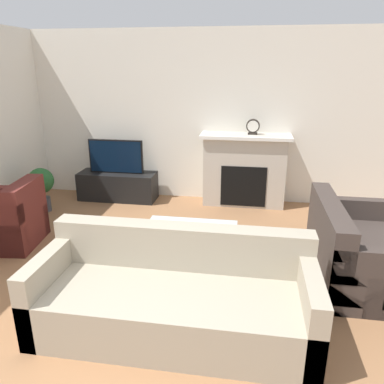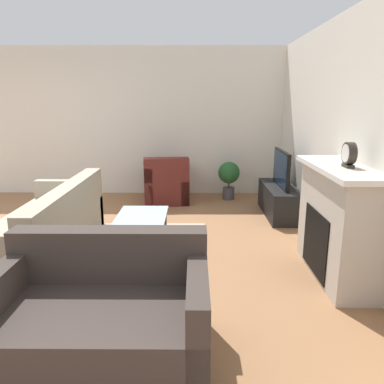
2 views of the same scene
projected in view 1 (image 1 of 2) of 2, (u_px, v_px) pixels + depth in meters
The scene contains 11 objects.
wall_back at pixel (198, 117), 6.04m from camera, with size 8.46×0.06×2.70m.
area_rug at pixel (189, 268), 4.18m from camera, with size 2.22×1.78×0.00m.
fireplace at pixel (244, 168), 5.94m from camera, with size 1.39×0.48×1.14m.
tv_stand at pixel (118, 186), 6.27m from camera, with size 1.28×0.46×0.46m.
tv at pixel (116, 156), 6.11m from camera, with size 0.90×0.06×0.55m.
couch_sectional at pixel (175, 298), 3.16m from camera, with size 2.30×0.91×0.82m.
couch_loveseat at pixel (358, 253), 3.92m from camera, with size 0.94×1.46×0.82m.
armchair_by_window at pixel (4, 222), 4.66m from camera, with size 0.97×0.86×0.82m.
coffee_table at pixel (190, 231), 4.17m from camera, with size 1.02×0.58×0.44m.
potted_plant at pixel (41, 184), 5.69m from camera, with size 0.39×0.39×0.68m.
mantel_clock at pixel (253, 127), 5.71m from camera, with size 0.21×0.07×0.24m.
Camera 1 is at (0.86, -1.70, 2.15)m, focal length 35.00 mm.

